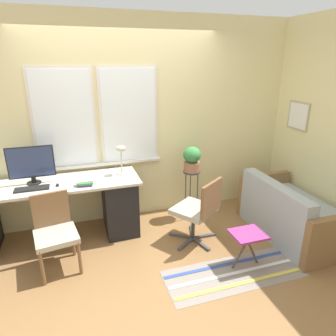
# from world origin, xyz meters

# --- Properties ---
(ground_plane) EXTENTS (14.00, 14.00, 0.00)m
(ground_plane) POSITION_xyz_m (0.00, 0.00, 0.00)
(ground_plane) COLOR olive
(wall_back_with_window) EXTENTS (9.00, 0.12, 2.70)m
(wall_back_with_window) POSITION_xyz_m (-0.01, 0.72, 1.35)
(wall_back_with_window) COLOR beige
(wall_back_with_window) RESTS_ON ground_plane
(wall_right_with_picture) EXTENTS (0.08, 9.00, 2.70)m
(wall_right_with_picture) POSITION_xyz_m (2.41, 0.00, 1.35)
(wall_right_with_picture) COLOR beige
(wall_right_with_picture) RESTS_ON ground_plane
(desk) EXTENTS (2.14, 0.64, 0.77)m
(desk) POSITION_xyz_m (-0.99, 0.32, 0.41)
(desk) COLOR beige
(desk) RESTS_ON ground_plane
(monitor) EXTENTS (0.51, 0.16, 0.45)m
(monitor) POSITION_xyz_m (-1.14, 0.39, 1.01)
(monitor) COLOR black
(monitor) RESTS_ON desk
(keyboard) EXTENTS (0.37, 0.14, 0.02)m
(keyboard) POSITION_xyz_m (-1.15, 0.20, 0.78)
(keyboard) COLOR black
(keyboard) RESTS_ON desk
(mouse) EXTENTS (0.04, 0.06, 0.03)m
(mouse) POSITION_xyz_m (-0.88, 0.21, 0.78)
(mouse) COLOR black
(mouse) RESTS_ON desk
(desk_lamp) EXTENTS (0.14, 0.14, 0.37)m
(desk_lamp) POSITION_xyz_m (-0.10, 0.38, 1.04)
(desk_lamp) COLOR #BCB299
(desk_lamp) RESTS_ON desk
(book_stack) EXTENTS (0.20, 0.16, 0.07)m
(book_stack) POSITION_xyz_m (-0.58, 0.14, 0.80)
(book_stack) COLOR purple
(book_stack) RESTS_ON desk
(desk_chair_wooden) EXTENTS (0.48, 0.49, 0.82)m
(desk_chair_wooden) POSITION_xyz_m (-0.94, -0.22, 0.44)
(desk_chair_wooden) COLOR brown
(desk_chair_wooden) RESTS_ON ground_plane
(office_chair_swivel) EXTENTS (0.63, 0.64, 0.84)m
(office_chair_swivel) POSITION_xyz_m (0.69, -0.26, 0.44)
(office_chair_swivel) COLOR #47474C
(office_chair_swivel) RESTS_ON ground_plane
(couch_loveseat) EXTENTS (0.79, 1.40, 0.73)m
(couch_loveseat) POSITION_xyz_m (1.89, -0.46, 0.27)
(couch_loveseat) COLOR #9EA8B2
(couch_loveseat) RESTS_ON ground_plane
(plant_stand) EXTENTS (0.23, 0.23, 0.69)m
(plant_stand) POSITION_xyz_m (0.86, 0.39, 0.59)
(plant_stand) COLOR #333338
(plant_stand) RESTS_ON ground_plane
(potted_plant) EXTENTS (0.24, 0.24, 0.35)m
(potted_plant) POSITION_xyz_m (0.86, 0.39, 0.87)
(potted_plant) COLOR #9E6B4C
(potted_plant) RESTS_ON plant_stand
(floor_rug_striped) EXTENTS (1.49, 0.55, 0.01)m
(floor_rug_striped) POSITION_xyz_m (0.82, -0.94, 0.00)
(floor_rug_striped) COLOR gray
(floor_rug_striped) RESTS_ON ground_plane
(folding_stool) EXTENTS (0.35, 0.30, 0.42)m
(folding_stool) POSITION_xyz_m (1.01, -0.85, 0.36)
(folding_stool) COLOR #93337A
(folding_stool) RESTS_ON ground_plane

